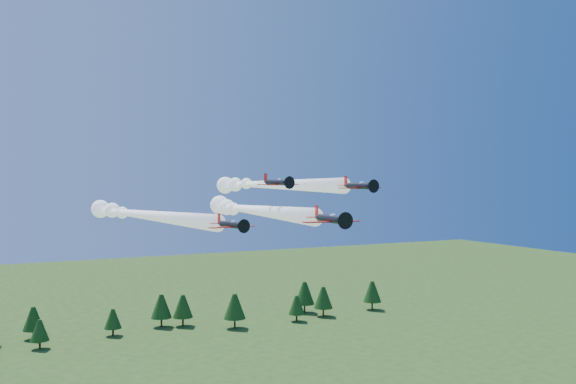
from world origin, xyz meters
name	(u,v)px	position (x,y,z in m)	size (l,w,h in m)	color
plane_lead	(251,210)	(1.12, 18.34, 41.41)	(7.84, 51.55, 3.70)	black
plane_left	(140,214)	(-14.51, 32.15, 40.31)	(13.27, 57.48, 3.70)	black
plane_right	(266,184)	(9.74, 30.62, 45.61)	(8.02, 55.07, 3.70)	black
plane_slot	(277,183)	(0.79, 7.28, 46.11)	(6.99, 7.58, 2.44)	black
treeline	(154,311)	(8.86, 110.80, 6.27)	(176.25, 20.02, 10.80)	#382314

